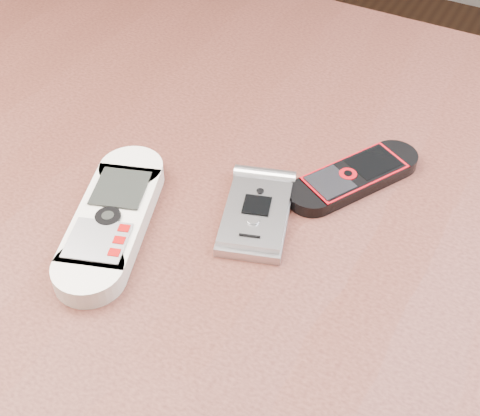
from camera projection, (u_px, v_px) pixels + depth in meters
The scene contains 4 objects.
table at pixel (235, 291), 0.65m from camera, with size 1.20×0.80×0.75m.
nokia_white at pixel (112, 219), 0.56m from camera, with size 0.06×0.18×0.02m, color white.
nokia_black_red at pixel (354, 177), 0.60m from camera, with size 0.04×0.14×0.01m, color black.
motorola_razr at pixel (256, 213), 0.56m from camera, with size 0.06×0.11×0.02m, color #B6B6BB.
Camera 1 is at (0.20, -0.36, 1.15)m, focal length 50.00 mm.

